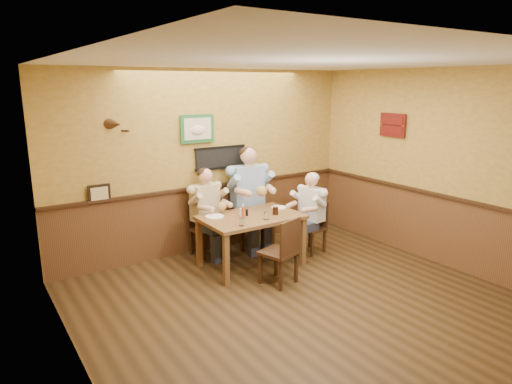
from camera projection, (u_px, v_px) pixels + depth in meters
room at (314, 164)px, 5.17m from camera, size 5.02×5.03×2.81m
dining_table at (251, 222)px, 6.49m from camera, size 1.40×0.90×0.75m
chair_back_left at (206, 228)px, 6.96m from camera, size 0.45×0.45×0.85m
chair_back_right at (248, 216)px, 7.32m from camera, size 0.53×0.53×1.02m
chair_right_end at (311, 227)px, 7.08m from camera, size 0.42×0.42×0.80m
chair_near_side at (278, 251)px, 5.95m from camera, size 0.52×0.52×0.90m
diner_tan_shirt at (205, 216)px, 6.92m from camera, size 0.65×0.65×1.22m
diner_blue_polo at (248, 203)px, 7.27m from camera, size 0.75×0.75×1.46m
diner_white_elder at (312, 217)px, 7.04m from camera, size 0.60×0.60×1.14m
water_glass_left at (242, 222)px, 6.00m from camera, size 0.08×0.08×0.10m
water_glass_mid at (266, 216)px, 6.28m from camera, size 0.08×0.08×0.10m
cola_tumbler at (275, 211)px, 6.52m from camera, size 0.09×0.09×0.11m
hot_sauce_bottle at (243, 212)px, 6.33m from camera, size 0.06×0.06×0.18m
salt_shaker at (241, 212)px, 6.47m from camera, size 0.05×0.05×0.10m
pepper_shaker at (247, 213)px, 6.46m from camera, size 0.04×0.04×0.09m
plate_far_left at (214, 216)px, 6.40m from camera, size 0.35×0.35×0.02m
plate_far_right at (279, 207)px, 6.87m from camera, size 0.30×0.30×0.02m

